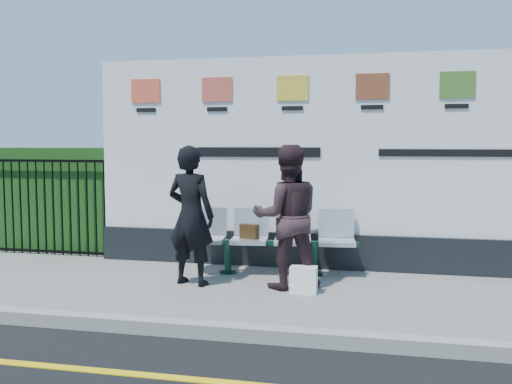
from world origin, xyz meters
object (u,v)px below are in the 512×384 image
woman_left (191,215)px  woman_right (287,217)px  billboard (371,178)px  bench (271,256)px

woman_left → woman_right: woman_right is taller
billboard → woman_right: (-0.98, -1.24, -0.42)m
bench → billboard: bearing=17.4°
billboard → bench: bearing=-156.3°
woman_left → woman_right: bearing=-161.9°
billboard → bench: (-1.31, -0.57, -1.06)m
woman_left → bench: bearing=-125.5°
bench → woman_right: woman_right is taller
billboard → bench: billboard is taller
woman_left → billboard: bearing=-135.0°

